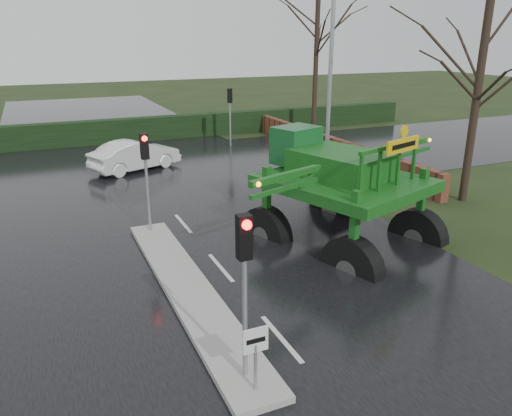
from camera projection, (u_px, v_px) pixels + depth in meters
name	position (u px, v px, depth m)	size (l,w,h in m)	color
ground	(281.00, 339.00, 11.32)	(140.00, 140.00, 0.00)	black
road_main	(169.00, 208.00, 19.96)	(14.00, 80.00, 0.02)	black
road_cross	(139.00, 172.00, 25.15)	(80.00, 12.00, 0.02)	black
median_island	(188.00, 289.00, 13.39)	(1.20, 10.00, 0.16)	gray
hedge_row	(113.00, 131.00, 31.81)	(44.00, 0.90, 1.50)	black
brick_wall	(319.00, 143.00, 28.97)	(0.40, 20.00, 1.20)	#592D1E
keep_left_sign	(255.00, 349.00, 9.18)	(0.50, 0.07, 1.35)	gray
traffic_signal_near	(245.00, 263.00, 9.11)	(0.26, 0.33, 3.52)	gray
traffic_signal_mid	(146.00, 162.00, 16.45)	(0.26, 0.33, 3.52)	gray
traffic_signal_far	(230.00, 104.00, 30.25)	(0.26, 0.33, 3.52)	gray
street_light_right	(326.00, 48.00, 22.87)	(3.85, 0.30, 10.00)	gray
tree_right_near	(480.00, 72.00, 19.21)	(5.60, 5.60, 9.64)	black
tree_right_far	(317.00, 36.00, 32.32)	(7.00, 7.00, 12.05)	black
crop_sprayer	(350.00, 190.00, 14.07)	(8.70, 6.71, 5.09)	black
white_sedan	(136.00, 170.00, 25.54)	(1.61, 4.62, 1.52)	silver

